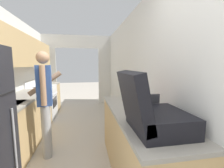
{
  "coord_description": "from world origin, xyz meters",
  "views": [
    {
      "loc": [
        0.27,
        -0.59,
        1.45
      ],
      "look_at": [
        0.84,
        2.6,
        1.04
      ],
      "focal_mm": 24.0,
      "sensor_mm": 36.0,
      "label": 1
    }
  ],
  "objects_px": {
    "person": "(45,101)",
    "book_stack": "(139,107)",
    "range_oven": "(43,102)",
    "suitcase": "(150,113)"
  },
  "relations": [
    {
      "from": "range_oven",
      "to": "suitcase",
      "type": "distance_m",
      "value": 3.56
    },
    {
      "from": "range_oven",
      "to": "person",
      "type": "height_order",
      "value": "person"
    },
    {
      "from": "suitcase",
      "to": "book_stack",
      "type": "bearing_deg",
      "value": 79.47
    },
    {
      "from": "range_oven",
      "to": "person",
      "type": "xyz_separation_m",
      "value": [
        0.53,
        -1.81,
        0.45
      ]
    },
    {
      "from": "book_stack",
      "to": "suitcase",
      "type": "bearing_deg",
      "value": -100.53
    },
    {
      "from": "range_oven",
      "to": "suitcase",
      "type": "bearing_deg",
      "value": -60.85
    },
    {
      "from": "range_oven",
      "to": "suitcase",
      "type": "relative_size",
      "value": 1.82
    },
    {
      "from": "suitcase",
      "to": "book_stack",
      "type": "distance_m",
      "value": 0.56
    },
    {
      "from": "person",
      "to": "book_stack",
      "type": "distance_m",
      "value": 1.47
    },
    {
      "from": "person",
      "to": "suitcase",
      "type": "height_order",
      "value": "person"
    }
  ]
}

